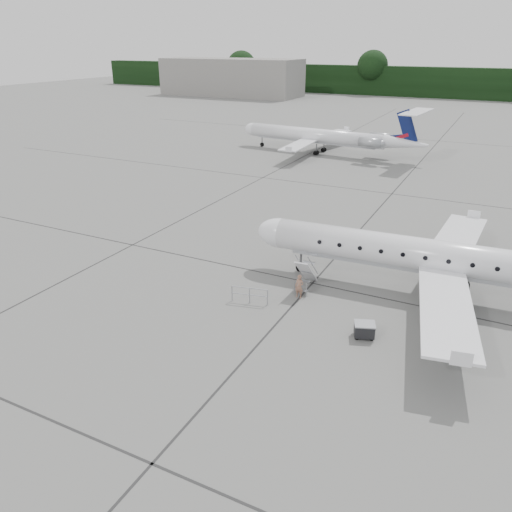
% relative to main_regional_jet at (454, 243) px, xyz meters
% --- Properties ---
extents(ground, '(320.00, 320.00, 0.00)m').
position_rel_main_regional_jet_xyz_m(ground, '(-2.26, -7.75, -3.59)').
color(ground, slate).
rests_on(ground, ground).
extents(treeline, '(260.00, 4.00, 8.00)m').
position_rel_main_regional_jet_xyz_m(treeline, '(-2.26, 122.25, 0.41)').
color(treeline, black).
rests_on(treeline, ground).
extents(terminal_building, '(40.00, 14.00, 10.00)m').
position_rel_main_regional_jet_xyz_m(terminal_building, '(-72.26, 102.25, 1.41)').
color(terminal_building, slate).
rests_on(terminal_building, ground).
extents(main_regional_jet, '(29.12, 21.76, 7.18)m').
position_rel_main_regional_jet_xyz_m(main_regional_jet, '(0.00, 0.00, 0.00)').
color(main_regional_jet, silver).
rests_on(main_regional_jet, ground).
extents(airstair, '(0.99, 2.43, 2.25)m').
position_rel_main_regional_jet_xyz_m(airstair, '(-8.17, -2.73, -2.46)').
color(airstair, silver).
rests_on(airstair, ground).
extents(passenger, '(0.57, 0.40, 1.50)m').
position_rel_main_regional_jet_xyz_m(passenger, '(-8.09, -4.07, -2.84)').
color(passenger, '#936550').
rests_on(passenger, ground).
extents(safety_railing, '(2.17, 0.55, 1.00)m').
position_rel_main_regional_jet_xyz_m(safety_railing, '(-10.48, -6.06, -3.09)').
color(safety_railing, gray).
rests_on(safety_railing, ground).
extents(baggage_cart, '(1.26, 1.14, 0.90)m').
position_rel_main_regional_jet_xyz_m(baggage_cart, '(-3.29, -6.70, -3.14)').
color(baggage_cart, black).
rests_on(baggage_cart, ground).
extents(bg_regional_left, '(27.18, 20.71, 6.71)m').
position_rel_main_regional_jet_xyz_m(bg_regional_left, '(-22.52, 37.11, -0.23)').
color(bg_regional_left, silver).
rests_on(bg_regional_left, ground).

